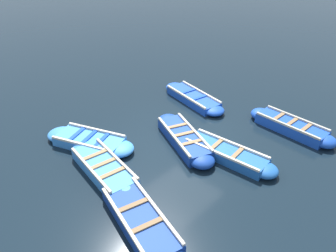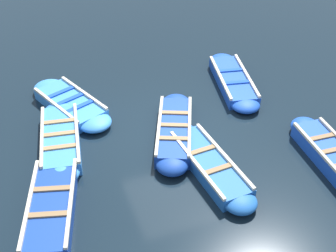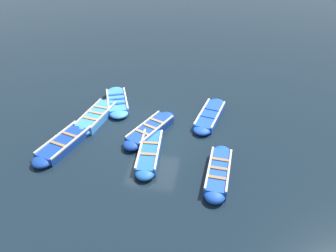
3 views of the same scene
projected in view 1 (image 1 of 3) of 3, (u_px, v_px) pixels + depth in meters
name	position (u px, v px, depth m)	size (l,w,h in m)	color
ground_plane	(181.00, 141.00, 11.49)	(120.00, 120.00, 0.00)	black
boat_alongside	(90.00, 141.00, 11.20)	(3.41, 2.10, 0.38)	#3884E0
boat_end_of_row	(291.00, 127.00, 11.94)	(3.36, 0.98, 0.45)	#1947B7
boat_centre	(226.00, 153.00, 10.60)	(3.57, 1.08, 0.39)	#1E59AD
boat_tucked	(104.00, 168.00, 9.93)	(3.57, 1.42, 0.42)	#3884E0
boat_outer_left	(140.00, 220.00, 8.21)	(3.73, 1.83, 0.41)	navy
boat_far_corner	(184.00, 139.00, 11.29)	(3.51, 2.11, 0.43)	navy
boat_near_quay	(193.00, 98.00, 13.96)	(3.57, 1.52, 0.38)	#1947B7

